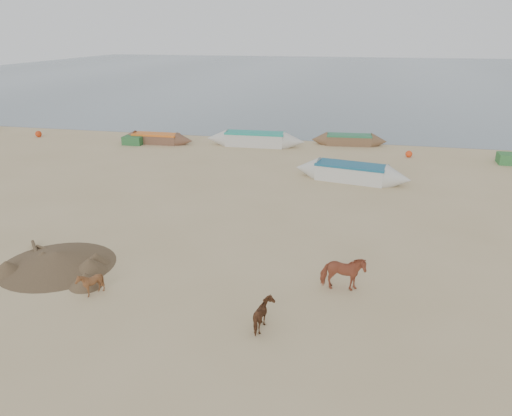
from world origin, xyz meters
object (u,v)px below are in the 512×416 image
at_px(calf_front, 90,283).
at_px(calf_right, 265,316).
at_px(cow_adult, 343,273).
at_px(near_canoe, 351,172).

relative_size(calf_front, calf_right, 0.96).
distance_m(cow_adult, calf_front, 7.94).
height_order(cow_adult, calf_right, cow_adult).
relative_size(calf_right, near_canoe, 0.13).
xyz_separation_m(calf_right, near_canoe, (1.62, 15.17, 0.04)).
distance_m(calf_right, near_canoe, 15.26).
distance_m(calf_front, near_canoe, 16.29).
height_order(cow_adult, near_canoe, cow_adult).
xyz_separation_m(cow_adult, near_canoe, (-0.34, 12.46, -0.13)).
bearing_deg(calf_right, near_canoe, -27.30).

